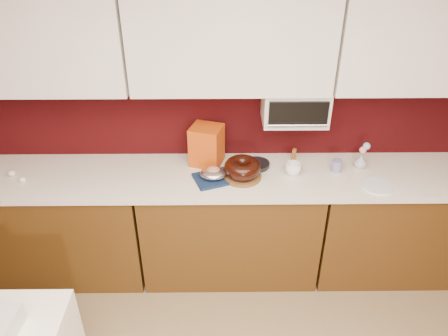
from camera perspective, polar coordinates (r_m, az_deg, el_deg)
name	(u,v)px	position (r m, az deg, el deg)	size (l,w,h in m)	color
wall_back	(230,113)	(3.27, 0.80, 7.25)	(4.00, 0.02, 2.50)	#340708
base_cabinet_left	(59,226)	(3.66, -20.72, -7.15)	(1.31, 0.58, 0.86)	#503210
base_cabinet_center	(230,225)	(3.44, 0.81, -7.49)	(1.31, 0.58, 0.86)	#503210
base_cabinet_right	(400,224)	(3.72, 21.99, -6.82)	(1.31, 0.58, 0.86)	#503210
countertop	(231,177)	(3.17, 0.87, -1.19)	(4.00, 0.62, 0.04)	silver
upper_cabinet_left	(22,38)	(3.17, -24.90, 15.15)	(1.31, 0.33, 0.70)	white
upper_cabinet_center	(231,37)	(2.91, 0.96, 16.69)	(1.31, 0.33, 0.70)	white
upper_cabinet_right	(439,37)	(3.23, 26.28, 15.11)	(1.31, 0.33, 0.70)	white
toaster_oven	(295,105)	(3.13, 9.23, 8.17)	(0.45, 0.30, 0.25)	white
toaster_oven_door	(298,114)	(2.98, 9.69, 6.93)	(0.40, 0.02, 0.18)	black
toaster_oven_handle	(298,125)	(3.00, 9.60, 5.51)	(0.02, 0.02, 0.42)	silver
cake_base	(242,176)	(3.13, 2.38, -1.04)	(0.27, 0.27, 0.03)	brown
bundt_cake	(242,168)	(3.09, 2.41, 0.01)	(0.26, 0.26, 0.11)	black
navy_towel	(213,179)	(3.10, -1.40, -1.39)	(0.26, 0.22, 0.02)	#122244
foil_ham_nest	(213,173)	(3.08, -1.41, -0.69)	(0.19, 0.16, 0.07)	silver
roasted_ham	(213,170)	(3.06, -1.41, -0.30)	(0.10, 0.08, 0.06)	#B67153
pandoro_box	(207,145)	(3.23, -2.28, 2.98)	(0.22, 0.20, 0.30)	#A8260B
dark_pan	(257,164)	(3.26, 4.34, 0.47)	(0.19, 0.19, 0.03)	black
coffee_mug	(293,168)	(3.18, 9.03, 0.05)	(0.10, 0.10, 0.11)	white
blue_jar	(337,166)	(3.29, 14.52, 0.29)	(0.08, 0.08, 0.09)	navy
flower_vase	(361,161)	(3.37, 17.43, 0.89)	(0.08, 0.08, 0.11)	#ACAFC3
flower_pink	(363,150)	(3.33, 17.68, 2.25)	(0.05, 0.05, 0.05)	pink
flower_blue	(367,146)	(3.35, 18.14, 2.74)	(0.05, 0.05, 0.05)	#86A9D7
china_plate	(377,186)	(3.21, 19.38, -2.23)	(0.22, 0.22, 0.01)	white
amber_bottle	(294,155)	(3.36, 9.11, 1.74)	(0.03, 0.03, 0.10)	brown
egg_left	(12,173)	(3.49, -25.99, -0.63)	(0.06, 0.05, 0.05)	silver
egg_right	(22,180)	(3.39, -24.84, -1.40)	(0.05, 0.04, 0.04)	white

